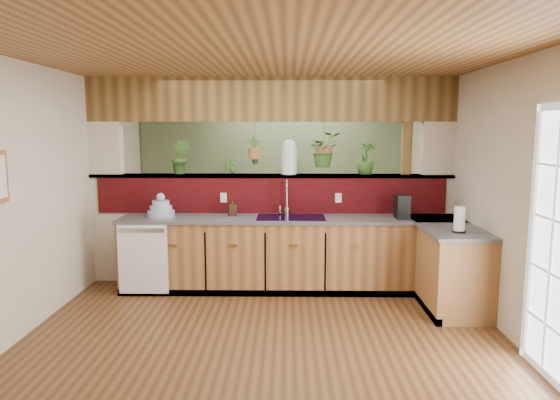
{
  "coord_description": "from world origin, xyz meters",
  "views": [
    {
      "loc": [
        0.21,
        -4.97,
        1.96
      ],
      "look_at": [
        0.12,
        0.7,
        1.15
      ],
      "focal_mm": 32.0,
      "sensor_mm": 36.0,
      "label": 1
    }
  ],
  "objects_px": {
    "paper_towel": "(459,220)",
    "shelving_console": "(266,217)",
    "dish_stack": "(161,209)",
    "coffee_maker": "(402,208)",
    "soap_dispenser": "(232,207)",
    "glass_jar": "(289,157)",
    "faucet": "(287,196)"
  },
  "relations": [
    {
      "from": "paper_towel",
      "to": "glass_jar",
      "type": "height_order",
      "value": "glass_jar"
    },
    {
      "from": "dish_stack",
      "to": "paper_towel",
      "type": "height_order",
      "value": "dish_stack"
    },
    {
      "from": "paper_towel",
      "to": "dish_stack",
      "type": "bearing_deg",
      "value": 165.04
    },
    {
      "from": "soap_dispenser",
      "to": "coffee_maker",
      "type": "xyz_separation_m",
      "value": [
        2.05,
        -0.16,
        0.02
      ]
    },
    {
      "from": "paper_towel",
      "to": "faucet",
      "type": "bearing_deg",
      "value": 150.31
    },
    {
      "from": "paper_towel",
      "to": "soap_dispenser",
      "type": "bearing_deg",
      "value": 158.5
    },
    {
      "from": "soap_dispenser",
      "to": "coffee_maker",
      "type": "relative_size",
      "value": 0.76
    },
    {
      "from": "dish_stack",
      "to": "shelving_console",
      "type": "bearing_deg",
      "value": 62.24
    },
    {
      "from": "faucet",
      "to": "coffee_maker",
      "type": "relative_size",
      "value": 1.57
    },
    {
      "from": "dish_stack",
      "to": "shelving_console",
      "type": "distance_m",
      "value": 2.59
    },
    {
      "from": "coffee_maker",
      "to": "soap_dispenser",
      "type": "bearing_deg",
      "value": 175.62
    },
    {
      "from": "faucet",
      "to": "shelving_console",
      "type": "distance_m",
      "value": 2.24
    },
    {
      "from": "soap_dispenser",
      "to": "shelving_console",
      "type": "relative_size",
      "value": 0.13
    },
    {
      "from": "soap_dispenser",
      "to": "coffee_maker",
      "type": "distance_m",
      "value": 2.06
    },
    {
      "from": "faucet",
      "to": "dish_stack",
      "type": "distance_m",
      "value": 1.54
    },
    {
      "from": "coffee_maker",
      "to": "paper_towel",
      "type": "height_order",
      "value": "paper_towel"
    },
    {
      "from": "dish_stack",
      "to": "soap_dispenser",
      "type": "height_order",
      "value": "dish_stack"
    },
    {
      "from": "coffee_maker",
      "to": "paper_towel",
      "type": "xyz_separation_m",
      "value": [
        0.41,
        -0.8,
        0.0
      ]
    },
    {
      "from": "dish_stack",
      "to": "coffee_maker",
      "type": "xyz_separation_m",
      "value": [
        2.91,
        -0.08,
        0.04
      ]
    },
    {
      "from": "coffee_maker",
      "to": "paper_towel",
      "type": "distance_m",
      "value": 0.9
    },
    {
      "from": "dish_stack",
      "to": "shelving_console",
      "type": "height_order",
      "value": "dish_stack"
    },
    {
      "from": "faucet",
      "to": "dish_stack",
      "type": "height_order",
      "value": "faucet"
    },
    {
      "from": "paper_towel",
      "to": "glass_jar",
      "type": "relative_size",
      "value": 0.66
    },
    {
      "from": "paper_towel",
      "to": "shelving_console",
      "type": "relative_size",
      "value": 0.18
    },
    {
      "from": "faucet",
      "to": "shelving_console",
      "type": "xyz_separation_m",
      "value": [
        -0.35,
        2.12,
        -0.64
      ]
    },
    {
      "from": "shelving_console",
      "to": "coffee_maker",
      "type": "bearing_deg",
      "value": -54.43
    },
    {
      "from": "glass_jar",
      "to": "shelving_console",
      "type": "distance_m",
      "value": 2.23
    },
    {
      "from": "coffee_maker",
      "to": "shelving_console",
      "type": "bearing_deg",
      "value": 126.7
    },
    {
      "from": "coffee_maker",
      "to": "shelving_console",
      "type": "distance_m",
      "value": 2.95
    },
    {
      "from": "faucet",
      "to": "paper_towel",
      "type": "distance_m",
      "value": 2.06
    },
    {
      "from": "soap_dispenser",
      "to": "paper_towel",
      "type": "bearing_deg",
      "value": -21.5
    },
    {
      "from": "coffee_maker",
      "to": "glass_jar",
      "type": "xyz_separation_m",
      "value": [
        -1.35,
        0.43,
        0.58
      ]
    }
  ]
}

